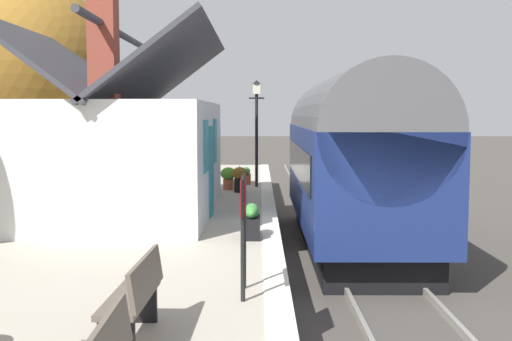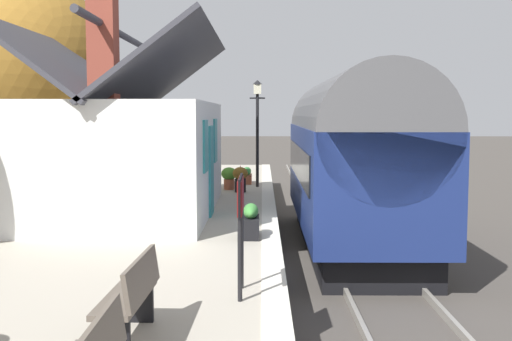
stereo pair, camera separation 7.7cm
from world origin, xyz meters
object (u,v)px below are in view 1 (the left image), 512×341
object	(u,v)px
train	(353,159)
lamp_post_platform	(257,112)
station_sign_board	(243,205)
station_building	(124,152)
planter_by_door	(246,176)
planter_corner_building	(252,221)
tree_far_left	(30,67)
planter_edge_far	(228,177)
planter_bench_left	(240,178)
bench_near_building	(135,296)
planter_bench_right	(200,169)
planter_edge_near	(144,176)

from	to	relation	value
train	lamp_post_platform	xyz separation A→B (m)	(5.01, 2.41, 1.16)
lamp_post_platform	station_sign_board	size ratio (longest dim) A/B	2.21
station_building	planter_by_door	bearing A→B (deg)	-23.72
planter_corner_building	tree_far_left	bearing A→B (deg)	44.33
planter_edge_far	tree_far_left	xyz separation A→B (m)	(-0.91, 5.83, 3.35)
lamp_post_platform	train	bearing A→B (deg)	-154.36
planter_edge_far	planter_bench_left	xyz separation A→B (m)	(-0.68, -0.38, 0.03)
planter_bench_left	lamp_post_platform	distance (m)	2.51
bench_near_building	planter_corner_building	bearing A→B (deg)	-11.80
planter_edge_far	planter_bench_right	distance (m)	3.91
train	planter_bench_right	world-z (taller)	train
station_building	bench_near_building	size ratio (longest dim) A/B	5.34
lamp_post_platform	planter_bench_left	bearing A→B (deg)	160.59
train	planter_by_door	bearing A→B (deg)	24.70
planter_edge_near	planter_edge_far	distance (m)	2.70
planter_bench_right	station_sign_board	size ratio (longest dim) A/B	0.40
planter_edge_far	lamp_post_platform	world-z (taller)	lamp_post_platform
planter_by_door	lamp_post_platform	xyz separation A→B (m)	(-1.01, -0.37, 2.17)
tree_far_left	train	bearing A→B (deg)	-110.09
planter_edge_far	lamp_post_platform	xyz separation A→B (m)	(0.77, -0.88, 2.03)
planter_by_door	station_sign_board	xyz separation A→B (m)	(-13.36, -0.24, 0.92)
station_building	lamp_post_platform	world-z (taller)	station_building
planter_corner_building	lamp_post_platform	bearing A→B (deg)	-0.40
planter_edge_near	lamp_post_platform	size ratio (longest dim) A/B	0.23
planter_by_door	planter_corner_building	bearing A→B (deg)	-178.15
station_building	station_sign_board	world-z (taller)	station_building
planter_edge_near	planter_by_door	xyz separation A→B (m)	(1.61, -3.21, -0.16)
lamp_post_platform	station_sign_board	distance (m)	12.41
planter_edge_far	bench_near_building	bearing A→B (deg)	178.56
planter_bench_right	planter_edge_far	bearing A→B (deg)	-161.34
planter_bench_left	lamp_post_platform	size ratio (longest dim) A/B	0.24
tree_far_left	planter_by_door	bearing A→B (deg)	-67.03
planter_corner_building	station_sign_board	size ratio (longest dim) A/B	0.51
station_sign_board	bench_near_building	bearing A→B (deg)	146.83
planter_edge_near	station_sign_board	distance (m)	12.28
train	tree_far_left	distance (m)	10.02
planter_edge_far	lamp_post_platform	size ratio (longest dim) A/B	0.20
planter_edge_far	planter_by_door	world-z (taller)	planter_edge_far
planter_edge_far	planter_bench_left	bearing A→B (deg)	-151.04
bench_near_building	station_sign_board	world-z (taller)	station_sign_board
planter_edge_near	planter_bench_right	distance (m)	3.81
planter_bench_right	tree_far_left	world-z (taller)	tree_far_left
bench_near_building	planter_edge_far	bearing A→B (deg)	-1.44
station_building	lamp_post_platform	size ratio (longest dim) A/B	2.18
station_building	station_sign_board	bearing A→B (deg)	-156.32
train	station_sign_board	size ratio (longest dim) A/B	5.87
planter_edge_near	planter_bench_right	size ratio (longest dim) A/B	1.26
tree_far_left	planter_edge_far	bearing A→B (deg)	-81.12
planter_edge_far	station_sign_board	size ratio (longest dim) A/B	0.45
planter_edge_far	station_building	bearing A→B (deg)	153.59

